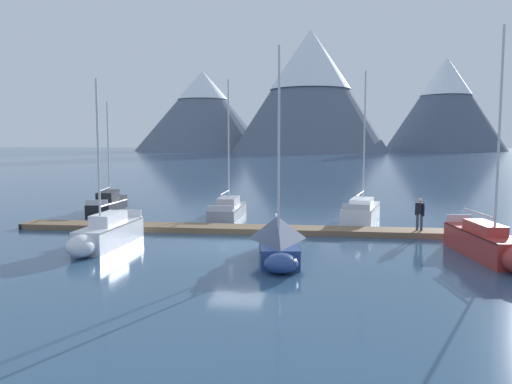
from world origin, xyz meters
name	(u,v)px	position (x,y,z in m)	size (l,w,h in m)	color
ground_plane	(237,247)	(0.00, 0.00, 0.00)	(700.00, 700.00, 0.00)	#2D4C6B
mountain_west_summit	(203,110)	(-63.34, 239.46, 21.14)	(70.44, 70.44, 41.08)	slate
mountain_central_massif	(310,87)	(-6.64, 217.40, 29.63)	(72.63, 72.63, 55.99)	slate
mountain_shoulder_ridge	(446,102)	(59.47, 247.04, 24.18)	(59.18, 59.18, 46.49)	#4C566B
dock	(251,229)	(0.00, 4.00, 0.14)	(26.12, 2.37, 0.30)	brown
sailboat_nearest_berth	(110,203)	(-11.21, 10.79, 0.58)	(3.02, 7.87, 7.68)	black
sailboat_second_berth	(106,233)	(-6.06, -0.98, 0.65)	(1.46, 6.07, 7.72)	silver
sailboat_mid_dock_port	(229,208)	(-2.38, 9.86, 0.51)	(1.87, 6.72, 8.91)	#93939E
sailboat_mid_dock_starboard	(278,239)	(2.17, -2.16, 0.84)	(2.34, 5.59, 8.74)	navy
sailboat_far_berth	(363,210)	(6.30, 9.23, 0.62)	(2.79, 6.74, 9.24)	white
sailboat_outer_slip	(489,244)	(10.90, -0.96, 0.67)	(2.26, 6.67, 9.50)	#B2332D
person_on_dock	(420,212)	(8.91, 4.10, 1.26)	(0.42, 0.46, 1.69)	#384256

